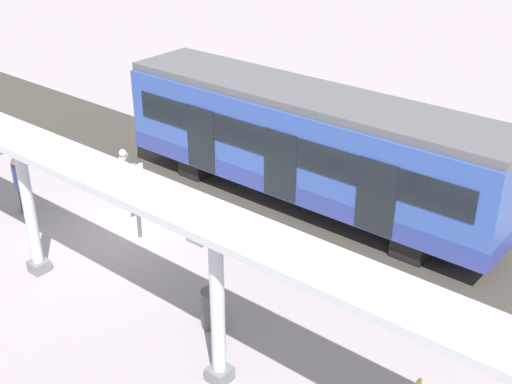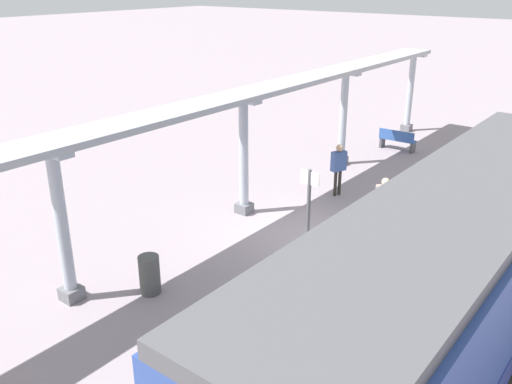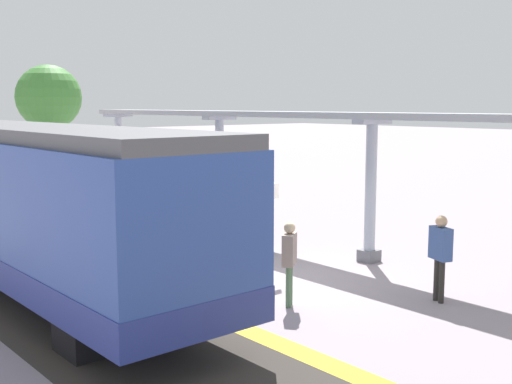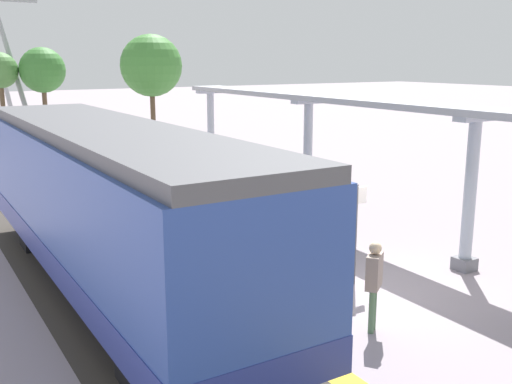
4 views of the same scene
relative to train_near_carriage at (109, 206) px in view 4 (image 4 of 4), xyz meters
The scene contains 15 objects.
ground_plane 5.76m from the train_near_carriage, 31.32° to the right, with size 176.00×176.00×0.00m, color gray.
tactile_edge_strip 3.84m from the train_near_carriage, 57.17° to the right, with size 0.48×31.72×0.01m, color gold.
trackbed 3.38m from the train_near_carriage, 90.13° to the right, with size 3.20×43.72×0.01m, color #38332D.
train_near_carriage is the anchor object (origin of this frame).
canopy_pillar_third 7.90m from the train_near_carriage, 22.60° to the right, with size 1.10×0.44×3.55m.
canopy_pillar_fourth 7.92m from the train_near_carriage, 23.03° to the left, with size 1.10×0.44×3.55m.
canopy_pillar_fifth 12.12m from the train_near_carriage, 53.03° to the left, with size 1.10×0.44×3.55m.
canopy_beam 7.98m from the train_near_carriage, 20.29° to the right, with size 1.20×25.56×0.16m, color #A8AAB2.
bench_near_end 9.18m from the train_near_carriage, 45.45° to the left, with size 1.51×0.49×0.86m.
trash_bin 6.52m from the train_near_carriage, 16.49° to the left, with size 0.48×0.48×0.92m, color #4C4E4B.
platform_info_sign 5.14m from the train_near_carriage, 27.33° to the right, with size 0.56×0.10×2.20m.
passenger_waiting_near_edge 5.49m from the train_near_carriage, 52.31° to the right, with size 0.52×0.46×1.67m.
tree_left_background 31.92m from the train_near_carriage, 80.09° to the left, with size 3.09×3.09×5.58m.
tree_right_background 27.14m from the train_near_carriage, 66.44° to the left, with size 3.93×3.93×6.33m.
tree_centre_background 32.30m from the train_near_carriage, 84.91° to the left, with size 2.42×2.42×5.24m.
Camera 4 is at (-8.20, -8.72, 4.74)m, focal length 41.51 mm.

